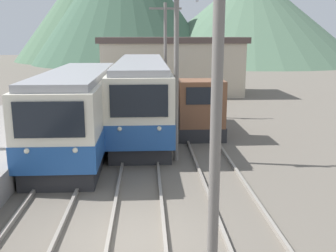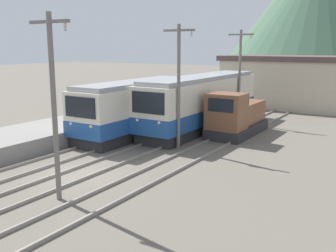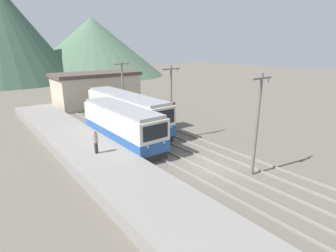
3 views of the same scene
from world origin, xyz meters
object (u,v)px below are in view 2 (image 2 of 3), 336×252
object	(u,v)px
catenary_mast_far	(240,73)
person_on_platform	(68,107)
commuter_train_center	(202,104)
shunting_locomotive	(236,117)
catenary_mast_mid	(179,82)
catenary_mast_near	(54,101)
commuter_train_left	(136,110)

from	to	relation	value
catenary_mast_far	person_on_platform	distance (m)	13.11
commuter_train_center	shunting_locomotive	bearing A→B (deg)	-15.60
commuter_train_center	catenary_mast_far	bearing A→B (deg)	65.39
catenary_mast_mid	catenary_mast_near	bearing A→B (deg)	-90.00
commuter_train_center	catenary_mast_mid	distance (m)	6.51
catenary_mast_near	commuter_train_left	bearing A→B (deg)	111.40
commuter_train_left	catenary_mast_mid	world-z (taller)	catenary_mast_mid
commuter_train_center	catenary_mast_near	world-z (taller)	catenary_mast_near
catenary_mast_mid	person_on_platform	bearing A→B (deg)	-173.26
commuter_train_center	commuter_train_left	bearing A→B (deg)	-123.44
shunting_locomotive	catenary_mast_near	xyz separation A→B (m)	(-1.49, -14.40, 2.68)
catenary_mast_near	person_on_platform	bearing A→B (deg)	133.87
commuter_train_center	catenary_mast_near	xyz separation A→B (m)	(1.51, -15.23, 2.11)
commuter_train_center	shunting_locomotive	world-z (taller)	commuter_train_center
commuter_train_left	catenary_mast_far	size ratio (longest dim) A/B	1.50
shunting_locomotive	commuter_train_center	bearing A→B (deg)	164.40
catenary_mast_near	catenary_mast_mid	world-z (taller)	same
catenary_mast_far	person_on_platform	size ratio (longest dim) A/B	3.98
shunting_locomotive	commuter_train_left	bearing A→B (deg)	-149.60
catenary_mast_far	shunting_locomotive	bearing A→B (deg)	-70.12
catenary_mast_mid	person_on_platform	xyz separation A→B (m)	(-8.00, -0.94, -1.97)
catenary_mast_near	catenary_mast_mid	bearing A→B (deg)	90.00
catenary_mast_mid	commuter_train_center	bearing A→B (deg)	104.17
shunting_locomotive	catenary_mast_mid	bearing A→B (deg)	-106.21
commuter_train_center	shunting_locomotive	distance (m)	3.17
shunting_locomotive	catenary_mast_far	distance (m)	5.14
commuter_train_left	catenary_mast_mid	bearing A→B (deg)	-21.89
person_on_platform	shunting_locomotive	bearing A→B (deg)	32.64
commuter_train_left	catenary_mast_mid	xyz separation A→B (m)	(4.31, -1.73, 2.19)
catenary_mast_mid	person_on_platform	size ratio (longest dim) A/B	3.98
catenary_mast_far	person_on_platform	bearing A→B (deg)	-128.08
catenary_mast_far	catenary_mast_mid	bearing A→B (deg)	-90.00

